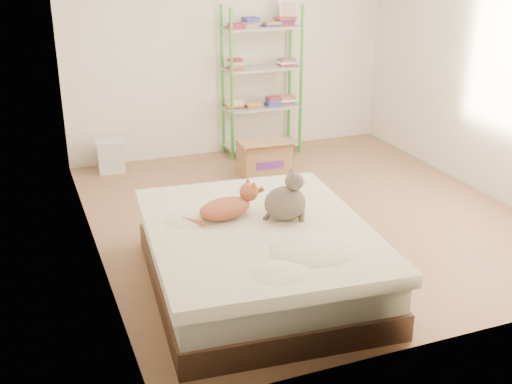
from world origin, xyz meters
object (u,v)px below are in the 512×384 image
bed (258,257)px  orange_cat (225,206)px  cardboard_box (264,158)px  white_bin (111,156)px  grey_cat (285,196)px  shelf_unit (262,78)px

bed → orange_cat: bearing=133.7°
cardboard_box → white_bin: (-1.52, 0.69, -0.00)m
bed → grey_cat: bearing=14.8°
bed → cardboard_box: 2.40m
grey_cat → white_bin: 3.01m
white_bin → cardboard_box: bearing=-24.6°
shelf_unit → cardboard_box: size_ratio=3.24×
bed → white_bin: (-0.58, 2.90, -0.06)m
white_bin → bed: bearing=-78.6°
bed → cardboard_box: bearing=72.2°
orange_cat → grey_cat: 0.44m
bed → shelf_unit: (1.20, 2.93, 0.65)m
grey_cat → shelf_unit: (0.98, 2.89, 0.22)m
bed → cardboard_box: (0.93, 2.21, -0.06)m
orange_cat → cardboard_box: 2.31m
bed → shelf_unit: bearing=72.9°
shelf_unit → cardboard_box: (-0.27, -0.72, -0.71)m
orange_cat → shelf_unit: (1.37, 2.71, 0.31)m
shelf_unit → white_bin: shelf_unit is taller
grey_cat → cardboard_box: grey_cat is taller
shelf_unit → white_bin: size_ratio=4.93×
cardboard_box → white_bin: size_ratio=1.52×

